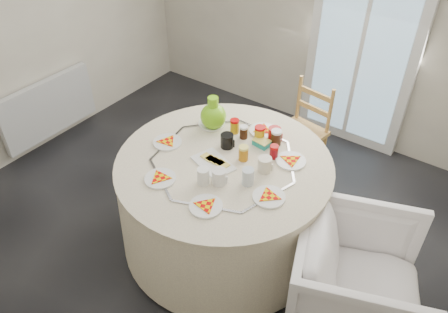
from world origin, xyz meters
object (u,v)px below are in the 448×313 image
Objects in this scene: wooden_chair at (301,127)px; armchair at (359,277)px; table at (224,202)px; radiator at (48,108)px; green_pitcher at (213,115)px.

wooden_chair is 1.08× the size of armchair.
armchair is at bearing -3.22° from table.
wooden_chair reaches higher than radiator.
armchair reaches higher than table.
table is 1.06m from armchair.
table is (2.12, -0.06, -0.01)m from radiator.
wooden_chair is (2.18, 1.00, 0.09)m from radiator.
green_pitcher is at bearing 136.57° from table.
radiator is 2.40m from wooden_chair.
green_pitcher is (1.82, 0.23, 0.49)m from radiator.
wooden_chair is 1.50m from armchair.
wooden_chair is at bearing 21.75° from armchair.
table reaches higher than radiator.
green_pitcher is (-1.36, 0.34, 0.48)m from armchair.
green_pitcher reaches higher than armchair.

